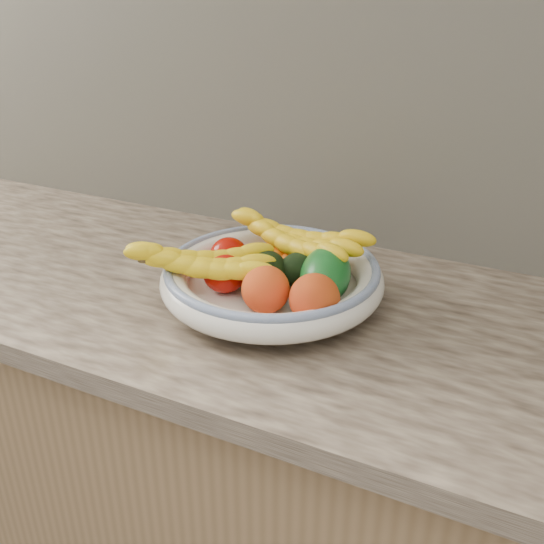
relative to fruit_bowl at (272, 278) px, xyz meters
The scene contains 15 objects.
kitchen_counter 0.49m from the fruit_bowl, 90.00° to the left, with size 2.44×0.66×1.40m.
fruit_bowl is the anchor object (origin of this frame).
clementine_back_left 0.09m from the fruit_bowl, 112.78° to the left, with size 0.06×0.06×0.05m, color #DD6904.
clementine_back_right 0.12m from the fruit_bowl, 83.05° to the left, with size 0.05×0.05×0.05m, color #E25204.
clementine_back_mid 0.07m from the fruit_bowl, 102.06° to the left, with size 0.05×0.05×0.05m, color #DC5E04.
clementine_extra 0.06m from the fruit_bowl, 75.37° to the left, with size 0.06×0.06×0.05m, color #F26005.
tomato_left 0.11m from the fruit_bowl, 164.87° to the left, with size 0.07×0.07×0.06m, color #A90900.
tomato_near_left 0.08m from the fruit_bowl, 148.07° to the right, with size 0.08×0.08×0.07m, color #C10E05.
avocado_center 0.02m from the fruit_bowl, 114.02° to the right, with size 0.07×0.10×0.07m, color black.
avocado_right 0.06m from the fruit_bowl, 29.18° to the left, with size 0.06×0.09×0.06m, color black.
green_mango 0.10m from the fruit_bowl, ahead, with size 0.08×0.13×0.09m, color #0F541A.
peach_front 0.08m from the fruit_bowl, 71.80° to the right, with size 0.08×0.08×0.08m, color orange.
peach_right 0.13m from the fruit_bowl, 33.24° to the right, with size 0.08×0.08×0.08m, color orange.
banana_bunch_back 0.08m from the fruit_bowl, 82.81° to the left, with size 0.30×0.11×0.09m, color yellow, non-canonical shape.
banana_bunch_front 0.13m from the fruit_bowl, 143.23° to the right, with size 0.27×0.11×0.07m, color yellow, non-canonical shape.
Camera 1 is at (0.41, 0.81, 1.42)m, focal length 40.00 mm.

